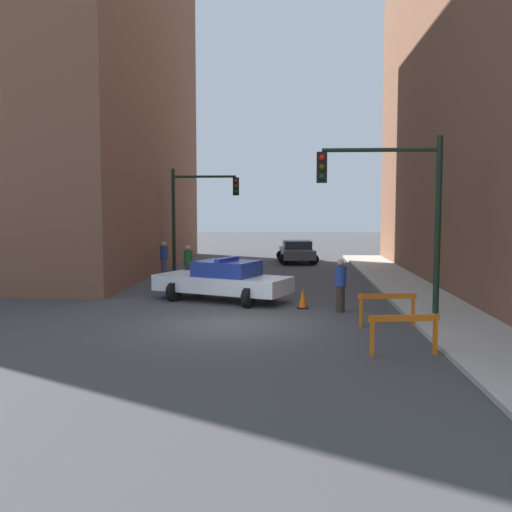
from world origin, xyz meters
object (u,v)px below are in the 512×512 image
(pedestrian_crossing, at_px, (188,264))
(pedestrian_sidewalk, at_px, (340,284))
(police_car, at_px, (223,280))
(pedestrian_corner, at_px, (164,259))
(barrier_mid, at_px, (387,304))
(traffic_light_near, at_px, (398,198))
(traffic_light_far, at_px, (195,204))
(barrier_front, at_px, (404,328))
(traffic_cone, at_px, (303,298))
(parked_car_near, at_px, (297,251))

(pedestrian_crossing, height_order, pedestrian_sidewalk, same)
(pedestrian_crossing, bearing_deg, police_car, 29.77)
(pedestrian_crossing, relative_size, pedestrian_corner, 1.00)
(pedestrian_crossing, distance_m, pedestrian_corner, 2.99)
(pedestrian_crossing, relative_size, barrier_mid, 1.04)
(traffic_light_near, xyz_separation_m, traffic_light_far, (-8.03, 11.81, -0.13))
(traffic_light_near, xyz_separation_m, barrier_front, (-0.63, -4.50, -2.91))
(traffic_light_near, distance_m, pedestrian_corner, 13.16)
(pedestrian_corner, distance_m, traffic_cone, 10.14)
(traffic_cone, bearing_deg, barrier_mid, -49.61)
(pedestrian_crossing, bearing_deg, parked_car_near, 158.65)
(parked_car_near, bearing_deg, traffic_light_far, -142.50)
(pedestrian_corner, height_order, pedestrian_sidewalk, same)
(traffic_light_far, distance_m, barrier_mid, 15.46)
(police_car, distance_m, traffic_cone, 3.06)
(barrier_front, bearing_deg, traffic_cone, 110.14)
(parked_car_near, bearing_deg, pedestrian_crossing, -119.74)
(pedestrian_crossing, bearing_deg, barrier_mid, 44.74)
(pedestrian_sidewalk, height_order, traffic_cone, pedestrian_sidewalk)
(pedestrian_corner, bearing_deg, police_car, -47.59)
(traffic_light_far, xyz_separation_m, pedestrian_crossing, (0.58, -5.17, -2.54))
(traffic_light_far, height_order, barrier_front, traffic_light_far)
(traffic_light_near, bearing_deg, pedestrian_corner, 134.64)
(traffic_light_near, height_order, police_car, traffic_light_near)
(pedestrian_sidewalk, relative_size, traffic_cone, 2.53)
(pedestrian_crossing, bearing_deg, pedestrian_corner, -143.80)
(pedestrian_corner, bearing_deg, traffic_light_far, 82.80)
(police_car, distance_m, pedestrian_crossing, 4.53)
(parked_car_near, relative_size, traffic_cone, 6.75)
(traffic_light_far, relative_size, pedestrian_crossing, 3.13)
(traffic_light_far, height_order, pedestrian_corner, traffic_light_far)
(pedestrian_crossing, relative_size, barrier_front, 1.05)
(police_car, relative_size, parked_car_near, 1.14)
(pedestrian_crossing, bearing_deg, traffic_light_near, 52.12)
(police_car, bearing_deg, traffic_light_near, -92.21)
(police_car, bearing_deg, pedestrian_sidewalk, -93.03)
(traffic_light_far, distance_m, police_car, 9.96)
(barrier_front, xyz_separation_m, traffic_cone, (-2.11, 5.75, -0.30))
(traffic_light_near, height_order, traffic_light_far, traffic_light_near)
(parked_car_near, bearing_deg, pedestrian_sidewalk, -90.17)
(traffic_light_far, height_order, pedestrian_sidewalk, traffic_light_far)
(traffic_light_far, bearing_deg, pedestrian_sidewalk, -59.91)
(traffic_light_far, relative_size, police_car, 1.03)
(traffic_light_far, height_order, barrier_mid, traffic_light_far)
(police_car, bearing_deg, traffic_cone, -92.76)
(traffic_light_far, bearing_deg, traffic_light_near, -55.77)
(traffic_light_near, relative_size, pedestrian_crossing, 3.13)
(police_car, height_order, pedestrian_sidewalk, pedestrian_sidewalk)
(pedestrian_corner, distance_m, pedestrian_sidewalk, 11.31)
(traffic_light_far, height_order, traffic_cone, traffic_light_far)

